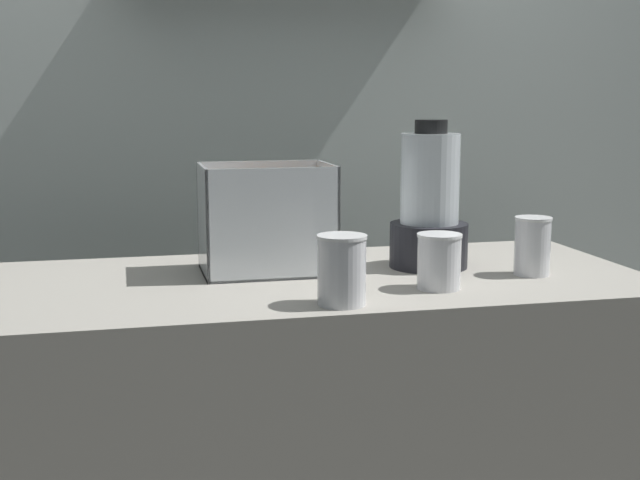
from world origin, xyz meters
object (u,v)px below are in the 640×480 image
carrot_display_bin (269,236)px  blender_pitcher (429,209)px  juice_cup_carrot_middle (532,250)px  juice_cup_beet_far_left (342,273)px  juice_cup_beet_left (439,265)px

carrot_display_bin → blender_pitcher: size_ratio=0.85×
juice_cup_carrot_middle → juice_cup_beet_far_left: bearing=-160.9°
blender_pitcher → juice_cup_beet_far_left: size_ratio=2.52×
juice_cup_beet_far_left → juice_cup_carrot_middle: size_ratio=1.04×
juice_cup_carrot_middle → carrot_display_bin: bearing=163.4°
blender_pitcher → juice_cup_carrot_middle: 0.24m
juice_cup_carrot_middle → juice_cup_beet_left: bearing=-162.0°
blender_pitcher → juice_cup_beet_left: (-0.06, -0.21, -0.08)m
juice_cup_carrot_middle → blender_pitcher: bearing=144.7°
juice_cup_beet_left → juice_cup_carrot_middle: juice_cup_carrot_middle is taller
carrot_display_bin → juice_cup_carrot_middle: bearing=-16.6°
carrot_display_bin → juice_cup_beet_left: 0.39m
blender_pitcher → juice_cup_carrot_middle: size_ratio=2.62×
juice_cup_beet_far_left → juice_cup_carrot_middle: 0.49m
blender_pitcher → juice_cup_carrot_middle: blender_pitcher is taller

